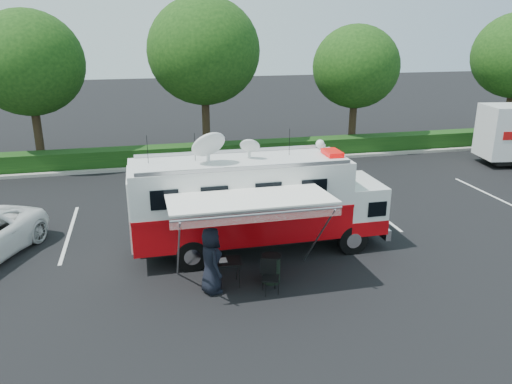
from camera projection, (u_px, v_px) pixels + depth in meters
ground_plane at (259, 249)px, 17.06m from camera, size 120.00×120.00×0.00m
back_border at (225, 68)px, 27.64m from camera, size 60.00×6.14×8.87m
stall_lines at (229, 219)px, 19.72m from camera, size 24.12×5.50×0.01m
command_truck at (257, 202)px, 16.50m from camera, size 8.44×2.32×4.06m
awning at (251, 203)px, 13.83m from camera, size 4.61×2.40×2.79m
person at (212, 291)px, 14.37m from camera, size 0.78×1.05×1.96m
folding_table at (225, 262)px, 14.46m from camera, size 1.01×0.76×0.80m
folding_chair at (269, 273)px, 14.21m from camera, size 0.59×0.63×0.97m
trash_bin at (271, 269)px, 14.77m from camera, size 0.57×0.57×0.86m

